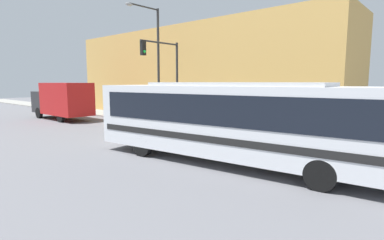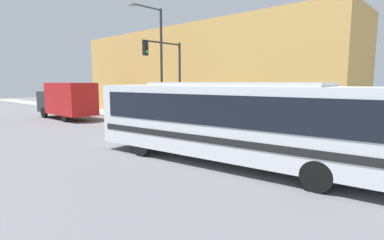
% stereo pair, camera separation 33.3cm
% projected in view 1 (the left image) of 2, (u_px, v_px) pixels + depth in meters
% --- Properties ---
extents(ground_plane, '(120.00, 120.00, 0.00)m').
position_uv_depth(ground_plane, '(308.00, 173.00, 10.07)').
color(ground_plane, slate).
extents(sidewalk, '(3.01, 70.00, 0.12)m').
position_uv_depth(sidewalk, '(114.00, 114.00, 27.61)').
color(sidewalk, gray).
rests_on(sidewalk, ground_plane).
extents(building_facade, '(6.00, 26.12, 7.57)m').
position_uv_depth(building_facade, '(195.00, 74.00, 26.62)').
color(building_facade, tan).
rests_on(building_facade, ground_plane).
extents(city_bus, '(3.77, 12.01, 3.04)m').
position_uv_depth(city_bus, '(235.00, 118.00, 11.01)').
color(city_bus, silver).
rests_on(city_bus, ground_plane).
extents(delivery_truck, '(2.21, 6.71, 2.98)m').
position_uv_depth(delivery_truck, '(62.00, 100.00, 24.28)').
color(delivery_truck, '#B21919').
rests_on(delivery_truck, ground_plane).
extents(fire_hydrant, '(0.27, 0.36, 0.79)m').
position_uv_depth(fire_hydrant, '(244.00, 125.00, 17.50)').
color(fire_hydrant, gold).
rests_on(fire_hydrant, sidewalk).
extents(traffic_light_pole, '(3.28, 0.35, 5.61)m').
position_uv_depth(traffic_light_pole, '(166.00, 68.00, 19.99)').
color(traffic_light_pole, '#2D2D2D').
rests_on(traffic_light_pole, sidewalk).
extents(street_lamp, '(2.93, 0.28, 8.20)m').
position_uv_depth(street_lamp, '(155.00, 55.00, 21.79)').
color(street_lamp, '#2D2D2D').
rests_on(street_lamp, sidewalk).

